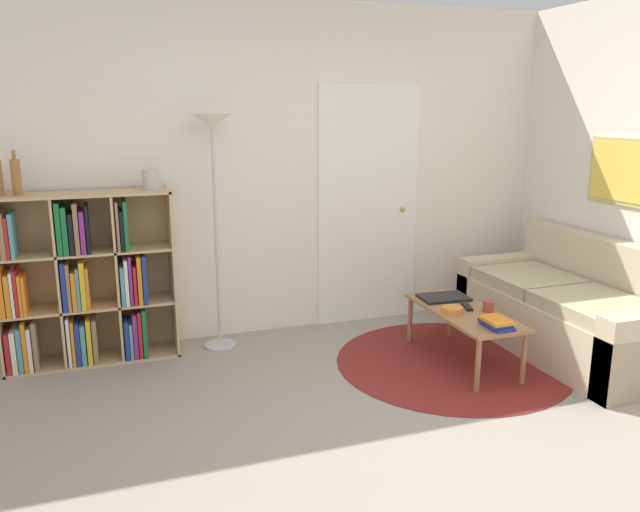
{
  "coord_description": "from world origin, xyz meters",
  "views": [
    {
      "loc": [
        -1.41,
        -2.5,
        1.8
      ],
      "look_at": [
        -0.09,
        1.24,
        0.85
      ],
      "focal_mm": 35.0,
      "sensor_mm": 36.0,
      "label": 1
    }
  ],
  "objects_px": {
    "bookshelf": "(80,285)",
    "bowl": "(452,310)",
    "laptop": "(444,297)",
    "cup": "(488,306)",
    "couch": "(574,313)",
    "vase_on_shelf": "(151,180)",
    "bottle_middle": "(16,177)",
    "coffee_table": "(463,316)",
    "floor_lamp": "(213,151)"
  },
  "relations": [
    {
      "from": "bookshelf",
      "to": "cup",
      "type": "relative_size",
      "value": 15.92
    },
    {
      "from": "laptop",
      "to": "bottle_middle",
      "type": "relative_size",
      "value": 1.26
    },
    {
      "from": "coffee_table",
      "to": "cup",
      "type": "bearing_deg",
      "value": -29.83
    },
    {
      "from": "couch",
      "to": "coffee_table",
      "type": "height_order",
      "value": "couch"
    },
    {
      "from": "coffee_table",
      "to": "vase_on_shelf",
      "type": "xyz_separation_m",
      "value": [
        -2.04,
        0.92,
        0.95
      ]
    },
    {
      "from": "floor_lamp",
      "to": "bottle_middle",
      "type": "xyz_separation_m",
      "value": [
        -1.3,
        0.04,
        -0.15
      ]
    },
    {
      "from": "floor_lamp",
      "to": "vase_on_shelf",
      "type": "distance_m",
      "value": 0.48
    },
    {
      "from": "bookshelf",
      "to": "vase_on_shelf",
      "type": "bearing_deg",
      "value": 0.23
    },
    {
      "from": "bottle_middle",
      "to": "couch",
      "type": "bearing_deg",
      "value": -14.45
    },
    {
      "from": "couch",
      "to": "bottle_middle",
      "type": "relative_size",
      "value": 5.89
    },
    {
      "from": "floor_lamp",
      "to": "cup",
      "type": "xyz_separation_m",
      "value": [
        1.74,
        -0.96,
        -1.07
      ]
    },
    {
      "from": "floor_lamp",
      "to": "laptop",
      "type": "relative_size",
      "value": 4.7
    },
    {
      "from": "bowl",
      "to": "bottle_middle",
      "type": "height_order",
      "value": "bottle_middle"
    },
    {
      "from": "bowl",
      "to": "cup",
      "type": "distance_m",
      "value": 0.26
    },
    {
      "from": "cup",
      "to": "vase_on_shelf",
      "type": "xyz_separation_m",
      "value": [
        -2.18,
        1.0,
        0.87
      ]
    },
    {
      "from": "cup",
      "to": "floor_lamp",
      "type": "bearing_deg",
      "value": 151.17
    },
    {
      "from": "laptop",
      "to": "vase_on_shelf",
      "type": "bearing_deg",
      "value": 162.91
    },
    {
      "from": "floor_lamp",
      "to": "vase_on_shelf",
      "type": "height_order",
      "value": "floor_lamp"
    },
    {
      "from": "laptop",
      "to": "bottle_middle",
      "type": "xyz_separation_m",
      "value": [
        -2.91,
        0.63,
        0.95
      ]
    },
    {
      "from": "coffee_table",
      "to": "bookshelf",
      "type": "bearing_deg",
      "value": 160.35
    },
    {
      "from": "bookshelf",
      "to": "bowl",
      "type": "bearing_deg",
      "value": -20.89
    },
    {
      "from": "bookshelf",
      "to": "bottle_middle",
      "type": "xyz_separation_m",
      "value": [
        -0.33,
        -0.0,
        0.77
      ]
    },
    {
      "from": "bookshelf",
      "to": "coffee_table",
      "type": "height_order",
      "value": "bookshelf"
    },
    {
      "from": "vase_on_shelf",
      "to": "bookshelf",
      "type": "bearing_deg",
      "value": -179.77
    },
    {
      "from": "bookshelf",
      "to": "vase_on_shelf",
      "type": "height_order",
      "value": "vase_on_shelf"
    },
    {
      "from": "bookshelf",
      "to": "bowl",
      "type": "height_order",
      "value": "bookshelf"
    },
    {
      "from": "laptop",
      "to": "vase_on_shelf",
      "type": "xyz_separation_m",
      "value": [
        -2.04,
        0.63,
        0.9
      ]
    },
    {
      "from": "bookshelf",
      "to": "vase_on_shelf",
      "type": "relative_size",
      "value": 8.49
    },
    {
      "from": "vase_on_shelf",
      "to": "bowl",
      "type": "bearing_deg",
      "value": -26.01
    },
    {
      "from": "floor_lamp",
      "to": "couch",
      "type": "distance_m",
      "value": 2.95
    },
    {
      "from": "cup",
      "to": "vase_on_shelf",
      "type": "distance_m",
      "value": 2.55
    },
    {
      "from": "laptop",
      "to": "bowl",
      "type": "relative_size",
      "value": 2.52
    },
    {
      "from": "bookshelf",
      "to": "bottle_middle",
      "type": "distance_m",
      "value": 0.84
    },
    {
      "from": "couch",
      "to": "laptop",
      "type": "xyz_separation_m",
      "value": [
        -0.91,
        0.36,
        0.11
      ]
    },
    {
      "from": "vase_on_shelf",
      "to": "bottle_middle",
      "type": "bearing_deg",
      "value": -179.82
    },
    {
      "from": "coffee_table",
      "to": "couch",
      "type": "bearing_deg",
      "value": -4.2
    },
    {
      "from": "cup",
      "to": "vase_on_shelf",
      "type": "bearing_deg",
      "value": 155.33
    },
    {
      "from": "laptop",
      "to": "cup",
      "type": "height_order",
      "value": "cup"
    },
    {
      "from": "cup",
      "to": "couch",
      "type": "bearing_deg",
      "value": 1.17
    },
    {
      "from": "floor_lamp",
      "to": "couch",
      "type": "xyz_separation_m",
      "value": [
        2.52,
        -0.94,
        -1.21
      ]
    },
    {
      "from": "bookshelf",
      "to": "couch",
      "type": "xyz_separation_m",
      "value": [
        3.49,
        -0.98,
        -0.29
      ]
    },
    {
      "from": "bowl",
      "to": "cup",
      "type": "relative_size",
      "value": 1.92
    },
    {
      "from": "floor_lamp",
      "to": "laptop",
      "type": "bearing_deg",
      "value": -20.03
    },
    {
      "from": "couch",
      "to": "laptop",
      "type": "height_order",
      "value": "couch"
    },
    {
      "from": "floor_lamp",
      "to": "vase_on_shelf",
      "type": "relative_size",
      "value": 12.16
    },
    {
      "from": "bookshelf",
      "to": "bowl",
      "type": "xyz_separation_m",
      "value": [
        2.46,
        -0.94,
        -0.17
      ]
    },
    {
      "from": "laptop",
      "to": "cup",
      "type": "relative_size",
      "value": 4.85
    },
    {
      "from": "coffee_table",
      "to": "bottle_middle",
      "type": "height_order",
      "value": "bottle_middle"
    },
    {
      "from": "bookshelf",
      "to": "laptop",
      "type": "height_order",
      "value": "bookshelf"
    },
    {
      "from": "floor_lamp",
      "to": "cup",
      "type": "bearing_deg",
      "value": -28.83
    }
  ]
}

